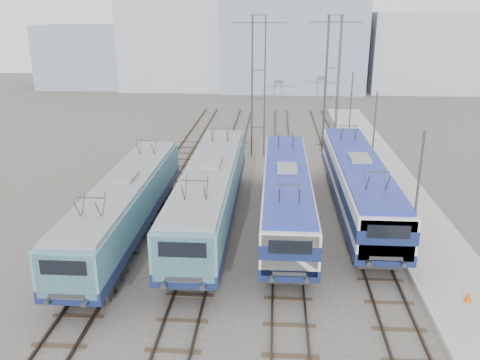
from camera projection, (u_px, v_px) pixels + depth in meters
name	position (u px, v px, depth m)	size (l,w,h in m)	color
ground	(241.00, 276.00, 25.01)	(160.00, 160.00, 0.00)	#514C47
platform	(412.00, 216.00, 31.86)	(4.00, 70.00, 0.30)	#9E9E99
locomotive_far_left	(125.00, 204.00, 28.24)	(2.76, 17.39, 3.27)	#131E4B
locomotive_center_left	(210.00, 190.00, 29.92)	(2.96, 18.70, 3.52)	#131E4B
locomotive_center_right	(286.00, 192.00, 29.99)	(2.74, 17.32, 3.26)	#131E4B
locomotive_far_right	(358.00, 181.00, 31.55)	(2.84, 17.97, 3.38)	#131E4B
catenary_tower_west	(258.00, 80.00, 43.67)	(4.50, 1.20, 12.00)	#3F4247
catenary_tower_east	(332.00, 78.00, 45.14)	(4.50, 1.20, 12.00)	#3F4247
mast_front	(417.00, 199.00, 25.22)	(0.12, 0.12, 7.00)	#3F4247
mast_mid	(373.00, 140.00, 36.56)	(0.12, 0.12, 7.00)	#3F4247
mast_rear	(350.00, 109.00, 47.90)	(0.12, 0.12, 7.00)	#3F4247
safety_cone	(468.00, 296.00, 22.19)	(0.33, 0.33, 0.51)	#D44E0D
building_west	(181.00, 44.00, 82.28)	(18.00, 12.00, 14.00)	#9FA7B1
building_center	(292.00, 32.00, 80.46)	(22.00, 14.00, 18.00)	gray
building_east	(419.00, 52.00, 80.12)	(16.00, 12.00, 12.00)	#9FA7B1
building_far_west	(86.00, 56.00, 83.96)	(14.00, 10.00, 10.00)	gray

